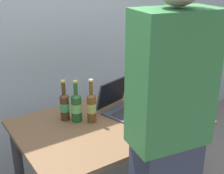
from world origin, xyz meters
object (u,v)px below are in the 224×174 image
(beer_bottle_brown, at_px, (76,106))
(beer_bottle_amber, at_px, (65,105))
(person_figure, at_px, (167,139))
(laptop, at_px, (122,105))
(beer_bottle_dark, at_px, (92,106))

(beer_bottle_brown, relative_size, beer_bottle_amber, 1.01)
(beer_bottle_brown, distance_m, person_figure, 0.76)
(laptop, height_order, beer_bottle_brown, beer_bottle_brown)
(beer_bottle_dark, bearing_deg, beer_bottle_brown, 139.98)
(laptop, relative_size, beer_bottle_dark, 1.23)
(laptop, height_order, person_figure, person_figure)
(person_figure, bearing_deg, beer_bottle_dark, 95.01)
(beer_bottle_dark, height_order, beer_bottle_amber, beer_bottle_dark)
(laptop, bearing_deg, beer_bottle_brown, 172.91)
(beer_bottle_amber, distance_m, person_figure, 0.83)
(beer_bottle_amber, relative_size, person_figure, 0.16)
(laptop, distance_m, beer_bottle_amber, 0.43)
(person_figure, bearing_deg, beer_bottle_amber, 104.00)
(beer_bottle_brown, xyz_separation_m, person_figure, (0.14, -0.74, 0.08))
(beer_bottle_amber, bearing_deg, person_figure, -76.00)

